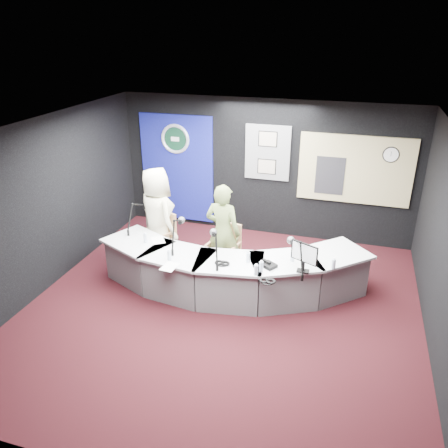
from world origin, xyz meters
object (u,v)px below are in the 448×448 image
(armchair_right, at_px, (223,251))
(person_woman, at_px, (223,232))
(armchair_left, at_px, (159,237))
(person_man, at_px, (157,217))
(broadcast_desk, at_px, (228,271))

(armchair_right, distance_m, person_woman, 0.35)
(armchair_left, distance_m, person_woman, 1.34)
(armchair_right, xyz_separation_m, person_woman, (-0.00, -0.00, 0.35))
(person_man, height_order, person_woman, person_man)
(broadcast_desk, relative_size, person_man, 2.46)
(broadcast_desk, bearing_deg, armchair_left, 158.44)
(armchair_left, height_order, person_man, person_man)
(broadcast_desk, bearing_deg, armchair_right, 117.63)
(armchair_right, bearing_deg, broadcast_desk, -51.12)
(person_man, distance_m, person_woman, 1.30)
(armchair_left, bearing_deg, broadcast_desk, 5.38)
(broadcast_desk, height_order, armchair_right, armchair_right)
(person_woman, bearing_deg, armchair_right, -108.30)
(armchair_right, xyz_separation_m, person_man, (-1.29, 0.17, 0.40))
(armchair_right, relative_size, person_woman, 0.59)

